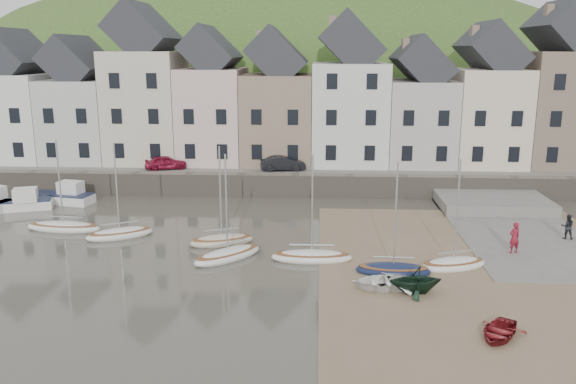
# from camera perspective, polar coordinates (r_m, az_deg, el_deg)

# --- Properties ---
(ground) EXTENTS (160.00, 160.00, 0.00)m
(ground) POSITION_cam_1_polar(r_m,az_deg,el_deg) (32.09, -0.59, -7.76)
(ground) COLOR #413D33
(ground) RESTS_ON ground
(quay_land) EXTENTS (90.00, 30.00, 1.50)m
(quay_land) POSITION_cam_1_polar(r_m,az_deg,el_deg) (62.80, 1.29, 3.61)
(quay_land) COLOR #375522
(quay_land) RESTS_ON ground
(quay_street) EXTENTS (70.00, 7.00, 0.10)m
(quay_street) POSITION_cam_1_polar(r_m,az_deg,el_deg) (51.36, 0.88, 2.25)
(quay_street) COLOR slate
(quay_street) RESTS_ON quay_land
(seawall) EXTENTS (70.00, 1.20, 1.80)m
(seawall) POSITION_cam_1_polar(r_m,az_deg,el_deg) (48.08, 0.71, 0.66)
(seawall) COLOR slate
(seawall) RESTS_ON ground
(beach) EXTENTS (18.00, 26.00, 0.06)m
(beach) POSITION_cam_1_polar(r_m,az_deg,el_deg) (33.27, 18.86, -7.68)
(beach) COLOR #7A654A
(beach) RESTS_ON ground
(slipway) EXTENTS (8.00, 18.00, 0.12)m
(slipway) POSITION_cam_1_polar(r_m,az_deg,el_deg) (41.66, 21.27, -3.55)
(slipway) COLOR slate
(slipway) RESTS_ON ground
(hillside) EXTENTS (134.40, 84.00, 84.00)m
(hillside) POSITION_cam_1_polar(r_m,az_deg,el_deg) (94.85, -1.24, -4.59)
(hillside) COLOR #375522
(hillside) RESTS_ON ground
(townhouse_terrace) EXTENTS (61.05, 8.00, 13.93)m
(townhouse_terrace) POSITION_cam_1_polar(r_m,az_deg,el_deg) (53.98, 2.94, 8.98)
(townhouse_terrace) COLOR silver
(townhouse_terrace) RESTS_ON quay_land
(sailboat_0) EXTENTS (5.24, 1.92, 6.32)m
(sailboat_0) POSITION_cam_1_polar(r_m,az_deg,el_deg) (41.84, -20.86, -3.15)
(sailboat_0) COLOR white
(sailboat_0) RESTS_ON ground
(sailboat_1) EXTENTS (4.43, 3.33, 6.32)m
(sailboat_1) POSITION_cam_1_polar(r_m,az_deg,el_deg) (39.19, -15.94, -3.87)
(sailboat_1) COLOR white
(sailboat_1) RESTS_ON ground
(sailboat_2) EXTENTS (4.22, 2.78, 6.32)m
(sailboat_2) POSITION_cam_1_polar(r_m,az_deg,el_deg) (36.63, -6.43, -4.64)
(sailboat_2) COLOR beige
(sailboat_2) RESTS_ON ground
(sailboat_3) EXTENTS (4.25, 4.18, 6.32)m
(sailboat_3) POSITION_cam_1_polar(r_m,az_deg,el_deg) (34.10, -5.86, -6.04)
(sailboat_3) COLOR white
(sailboat_3) RESTS_ON ground
(sailboat_4) EXTENTS (4.65, 1.58, 6.32)m
(sailboat_4) POSITION_cam_1_polar(r_m,az_deg,el_deg) (33.69, 2.31, -6.23)
(sailboat_4) COLOR white
(sailboat_4) RESTS_ON ground
(sailboat_5) EXTENTS (4.07, 1.71, 6.32)m
(sailboat_5) POSITION_cam_1_polar(r_m,az_deg,el_deg) (32.23, 10.13, -7.37)
(sailboat_5) COLOR #131D3E
(sailboat_5) RESTS_ON ground
(sailboat_6) EXTENTS (4.12, 2.63, 6.32)m
(sailboat_6) POSITION_cam_1_polar(r_m,az_deg,el_deg) (33.76, 15.70, -6.70)
(sailboat_6) COLOR white
(sailboat_6) RESTS_ON ground
(motorboat_1) EXTENTS (4.96, 3.12, 1.70)m
(motorboat_1) POSITION_cam_1_polar(r_m,az_deg,el_deg) (48.32, -24.42, -0.90)
(motorboat_1) COLOR white
(motorboat_1) RESTS_ON ground
(motorboat_2) EXTENTS (5.24, 2.67, 1.70)m
(motorboat_2) POSITION_cam_1_polar(r_m,az_deg,el_deg) (49.20, -20.86, -0.32)
(motorboat_2) COLOR white
(motorboat_2) RESTS_ON ground
(rowboat_white) EXTENTS (3.54, 2.69, 0.69)m
(rowboat_white) POSITION_cam_1_polar(r_m,az_deg,el_deg) (30.17, 9.26, -8.55)
(rowboat_white) COLOR white
(rowboat_white) RESTS_ON beach
(rowboat_green) EXTENTS (2.85, 2.55, 1.35)m
(rowboat_green) POSITION_cam_1_polar(r_m,az_deg,el_deg) (29.80, 12.22, -8.29)
(rowboat_green) COLOR black
(rowboat_green) RESTS_ON beach
(rowboat_red) EXTENTS (2.99, 3.22, 0.54)m
(rowboat_red) POSITION_cam_1_polar(r_m,az_deg,el_deg) (26.58, 19.70, -12.56)
(rowboat_red) COLOR maroon
(rowboat_red) RESTS_ON beach
(person_red) EXTENTS (0.79, 0.65, 1.86)m
(person_red) POSITION_cam_1_polar(r_m,az_deg,el_deg) (36.80, 21.04, -4.13)
(person_red) COLOR maroon
(person_red) RESTS_ON slipway
(person_dark) EXTENTS (0.88, 0.74, 1.59)m
(person_dark) POSITION_cam_1_polar(r_m,az_deg,el_deg) (40.86, 25.40, -3.03)
(person_dark) COLOR black
(person_dark) RESTS_ON slipway
(car_left) EXTENTS (3.81, 2.40, 1.21)m
(car_left) POSITION_cam_1_polar(r_m,az_deg,el_deg) (51.94, -11.75, 2.83)
(car_left) COLOR maroon
(car_left) RESTS_ON quay_street
(car_right) EXTENTS (4.01, 1.95, 1.26)m
(car_right) POSITION_cam_1_polar(r_m,az_deg,el_deg) (50.31, -0.49, 2.80)
(car_right) COLOR black
(car_right) RESTS_ON quay_street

